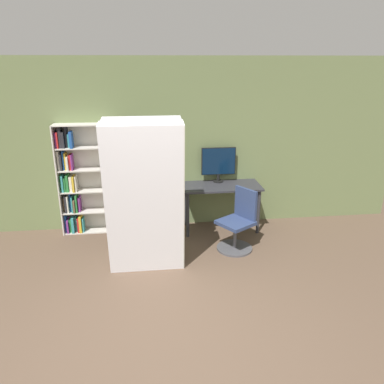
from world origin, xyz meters
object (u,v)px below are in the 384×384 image
office_chair (238,226)px  bookshelf (81,181)px  mattress_far (145,192)px  mattress_near (145,200)px  monitor (219,162)px

office_chair → bookshelf: size_ratio=0.52×
mattress_far → mattress_near: bearing=-90.0°
bookshelf → mattress_far: size_ratio=0.88×
office_chair → mattress_far: (-1.31, -0.16, 0.63)m
monitor → mattress_near: mattress_near is taller
office_chair → bookshelf: (-2.32, 0.89, 0.49)m
bookshelf → mattress_far: mattress_far is taller
mattress_near → monitor: bearing=49.3°
mattress_far → monitor: bearing=41.6°
monitor → office_chair: size_ratio=0.63×
office_chair → mattress_far: mattress_far is taller
office_chair → bookshelf: 2.53m
office_chair → mattress_near: mattress_near is taller
monitor → bookshelf: bookshelf is taller
office_chair → bookshelf: bearing=159.1°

